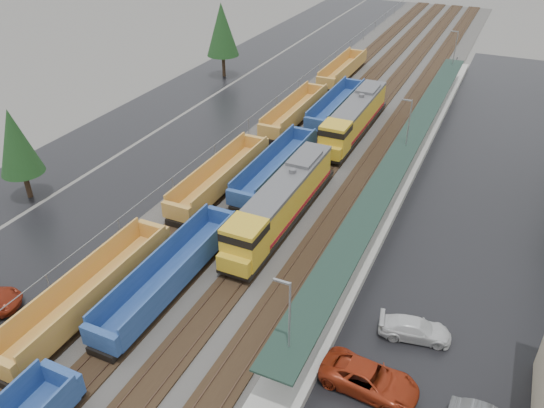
{
  "coord_description": "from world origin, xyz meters",
  "views": [
    {
      "loc": [
        17.76,
        -0.1,
        26.26
      ],
      "look_at": [
        1.16,
        35.67,
        2.0
      ],
      "focal_mm": 35.0,
      "sensor_mm": 36.0,
      "label": 1
    }
  ],
  "objects_px": {
    "well_string_blue": "(172,273)",
    "parked_car_east_b": "(369,379)",
    "locomotive_lead": "(280,204)",
    "locomotive_trail": "(354,119)",
    "parked_car_east_c": "(415,329)",
    "well_string_yellow": "(166,226)"
  },
  "relations": [
    {
      "from": "locomotive_trail",
      "to": "parked_car_east_c",
      "type": "distance_m",
      "value": 32.45
    },
    {
      "from": "well_string_blue",
      "to": "parked_car_east_c",
      "type": "height_order",
      "value": "well_string_blue"
    },
    {
      "from": "locomotive_lead",
      "to": "parked_car_east_c",
      "type": "distance_m",
      "value": 16.08
    },
    {
      "from": "well_string_blue",
      "to": "parked_car_east_c",
      "type": "xyz_separation_m",
      "value": [
        17.61,
        2.47,
        -0.54
      ]
    },
    {
      "from": "locomotive_lead",
      "to": "parked_car_east_b",
      "type": "xyz_separation_m",
      "value": [
        12.02,
        -13.82,
        -1.48
      ]
    },
    {
      "from": "well_string_blue",
      "to": "parked_car_east_c",
      "type": "relative_size",
      "value": 19.24
    },
    {
      "from": "locomotive_lead",
      "to": "well_string_yellow",
      "type": "relative_size",
      "value": 0.17
    },
    {
      "from": "well_string_yellow",
      "to": "parked_car_east_b",
      "type": "height_order",
      "value": "well_string_yellow"
    },
    {
      "from": "parked_car_east_b",
      "to": "parked_car_east_c",
      "type": "height_order",
      "value": "parked_car_east_b"
    },
    {
      "from": "well_string_yellow",
      "to": "parked_car_east_c",
      "type": "height_order",
      "value": "well_string_yellow"
    },
    {
      "from": "parked_car_east_c",
      "to": "locomotive_trail",
      "type": "bearing_deg",
      "value": 13.53
    },
    {
      "from": "locomotive_lead",
      "to": "parked_car_east_c",
      "type": "xyz_separation_m",
      "value": [
        13.61,
        -8.41,
        -1.62
      ]
    },
    {
      "from": "parked_car_east_b",
      "to": "locomotive_lead",
      "type": "bearing_deg",
      "value": 45.46
    },
    {
      "from": "locomotive_lead",
      "to": "locomotive_trail",
      "type": "height_order",
      "value": "same"
    },
    {
      "from": "locomotive_lead",
      "to": "parked_car_east_c",
      "type": "height_order",
      "value": "locomotive_lead"
    },
    {
      "from": "well_string_yellow",
      "to": "parked_car_east_c",
      "type": "distance_m",
      "value": 21.78
    },
    {
      "from": "locomotive_lead",
      "to": "well_string_blue",
      "type": "relative_size",
      "value": 0.21
    },
    {
      "from": "well_string_yellow",
      "to": "parked_car_east_b",
      "type": "distance_m",
      "value": 21.59
    },
    {
      "from": "locomotive_trail",
      "to": "parked_car_east_c",
      "type": "height_order",
      "value": "locomotive_trail"
    },
    {
      "from": "locomotive_trail",
      "to": "parked_car_east_c",
      "type": "relative_size",
      "value": 3.99
    },
    {
      "from": "well_string_blue",
      "to": "parked_car_east_b",
      "type": "xyz_separation_m",
      "value": [
        16.02,
        -2.95,
        -0.41
      ]
    },
    {
      "from": "locomotive_lead",
      "to": "well_string_blue",
      "type": "bearing_deg",
      "value": -110.19
    }
  ]
}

